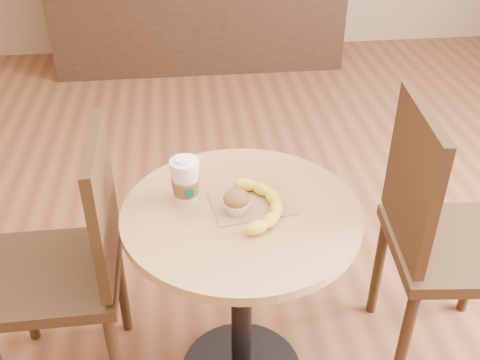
{
  "coord_description": "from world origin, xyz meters",
  "views": [
    {
      "loc": [
        -0.17,
        -1.2,
        1.74
      ],
      "look_at": [
        -0.02,
        0.16,
        0.83
      ],
      "focal_mm": 42.0,
      "sensor_mm": 36.0,
      "label": 1
    }
  ],
  "objects_px": {
    "chair_left": "(72,260)",
    "banana": "(263,204)",
    "muffin": "(236,202)",
    "cafe_table": "(241,264)",
    "chair_right": "(440,234)",
    "coffee_cup": "(186,182)"
  },
  "relations": [
    {
      "from": "chair_right",
      "to": "muffin",
      "type": "relative_size",
      "value": 12.73
    },
    {
      "from": "chair_right",
      "to": "coffee_cup",
      "type": "xyz_separation_m",
      "value": [
        -0.83,
        0.02,
        0.26
      ]
    },
    {
      "from": "chair_right",
      "to": "banana",
      "type": "height_order",
      "value": "chair_right"
    },
    {
      "from": "cafe_table",
      "to": "chair_right",
      "type": "bearing_deg",
      "value": 4.36
    },
    {
      "from": "chair_left",
      "to": "coffee_cup",
      "type": "relative_size",
      "value": 6.55
    },
    {
      "from": "muffin",
      "to": "banana",
      "type": "bearing_deg",
      "value": -0.22
    },
    {
      "from": "cafe_table",
      "to": "muffin",
      "type": "relative_size",
      "value": 9.44
    },
    {
      "from": "chair_left",
      "to": "coffee_cup",
      "type": "xyz_separation_m",
      "value": [
        0.38,
        -0.02,
        0.29
      ]
    },
    {
      "from": "cafe_table",
      "to": "chair_right",
      "type": "height_order",
      "value": "chair_right"
    },
    {
      "from": "coffee_cup",
      "to": "cafe_table",
      "type": "bearing_deg",
      "value": -36.48
    },
    {
      "from": "chair_right",
      "to": "banana",
      "type": "relative_size",
      "value": 3.51
    },
    {
      "from": "coffee_cup",
      "to": "banana",
      "type": "relative_size",
      "value": 0.51
    },
    {
      "from": "chair_right",
      "to": "muffin",
      "type": "height_order",
      "value": "chair_right"
    },
    {
      "from": "muffin",
      "to": "banana",
      "type": "relative_size",
      "value": 0.28
    },
    {
      "from": "chair_left",
      "to": "banana",
      "type": "distance_m",
      "value": 0.65
    },
    {
      "from": "muffin",
      "to": "banana",
      "type": "xyz_separation_m",
      "value": [
        0.08,
        -0.0,
        -0.02
      ]
    },
    {
      "from": "cafe_table",
      "to": "banana",
      "type": "relative_size",
      "value": 2.6
    },
    {
      "from": "cafe_table",
      "to": "chair_right",
      "type": "xyz_separation_m",
      "value": [
        0.67,
        0.05,
        0.02
      ]
    },
    {
      "from": "muffin",
      "to": "chair_right",
      "type": "bearing_deg",
      "value": 4.94
    },
    {
      "from": "cafe_table",
      "to": "chair_left",
      "type": "bearing_deg",
      "value": 170.88
    },
    {
      "from": "chair_left",
      "to": "banana",
      "type": "relative_size",
      "value": 3.35
    },
    {
      "from": "chair_left",
      "to": "chair_right",
      "type": "distance_m",
      "value": 1.21
    }
  ]
}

